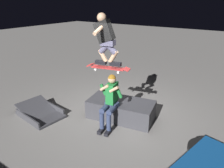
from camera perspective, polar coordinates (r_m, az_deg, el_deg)
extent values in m
plane|color=slate|center=(5.84, 1.40, -8.19)|extent=(40.00, 40.00, 0.00)
cube|color=#38383D|center=(5.56, 2.43, -6.99)|extent=(1.84, 1.12, 0.49)
cube|color=#2D3856|center=(5.15, 0.00, -5.58)|extent=(0.32, 0.20, 0.12)
cube|color=#1E7233|center=(5.02, 0.00, -2.44)|extent=(0.26, 0.37, 0.50)
sphere|color=tan|center=(4.88, 0.00, 1.31)|extent=(0.20, 0.20, 0.20)
sphere|color=#8A5F19|center=(4.87, 0.00, 1.53)|extent=(0.19, 0.19, 0.19)
cylinder|color=#1E7233|center=(4.87, 1.88, -2.29)|extent=(0.20, 0.11, 0.29)
cylinder|color=tan|center=(4.77, 0.56, -1.49)|extent=(0.25, 0.11, 0.19)
cylinder|color=#1E7233|center=(5.01, -2.37, -1.54)|extent=(0.20, 0.11, 0.29)
cylinder|color=tan|center=(4.86, -2.05, -1.04)|extent=(0.25, 0.11, 0.19)
cylinder|color=#2D3856|center=(4.97, 0.04, -6.95)|extent=(0.21, 0.42, 0.14)
cylinder|color=#2D3856|center=(4.95, -0.90, -10.68)|extent=(0.11, 0.11, 0.45)
cube|color=black|center=(5.04, -1.12, -13.14)|extent=(0.15, 0.27, 0.08)
cylinder|color=#2D3856|center=(5.03, -1.86, -6.56)|extent=(0.21, 0.42, 0.14)
cylinder|color=#2D3856|center=(5.01, -2.80, -10.23)|extent=(0.11, 0.11, 0.45)
cube|color=black|center=(5.10, -3.01, -12.66)|extent=(0.15, 0.27, 0.08)
cube|color=#B72D2D|center=(4.75, -1.07, 4.50)|extent=(0.82, 0.36, 0.03)
cube|color=#B72D2D|center=(4.93, -5.91, 5.30)|extent=(0.16, 0.22, 0.06)
cube|color=#B72D2D|center=(4.59, 4.11, 4.09)|extent=(0.16, 0.22, 0.06)
cube|color=#99999E|center=(4.87, -4.11, 4.58)|extent=(0.09, 0.17, 0.03)
cylinder|color=white|center=(4.80, -4.58, 4.00)|extent=(0.06, 0.04, 0.05)
cylinder|color=white|center=(4.95, -3.64, 4.60)|extent=(0.06, 0.04, 0.05)
cube|color=#99999E|center=(4.65, 2.10, 3.81)|extent=(0.09, 0.17, 0.03)
cylinder|color=white|center=(4.58, 1.71, 3.19)|extent=(0.06, 0.04, 0.05)
cylinder|color=white|center=(4.74, 2.48, 3.84)|extent=(0.06, 0.04, 0.05)
cube|color=black|center=(4.78, -3.07, 6.00)|extent=(0.27, 0.15, 0.08)
cube|color=black|center=(4.65, 0.96, 5.54)|extent=(0.27, 0.15, 0.08)
cylinder|color=tan|center=(4.72, -2.52, 7.80)|extent=(0.25, 0.15, 0.31)
cylinder|color=#54526C|center=(4.65, -1.74, 10.11)|extent=(0.35, 0.19, 0.33)
cylinder|color=tan|center=(4.62, 0.35, 7.51)|extent=(0.25, 0.15, 0.31)
cylinder|color=#54526C|center=(4.60, -0.49, 10.01)|extent=(0.35, 0.19, 0.33)
cube|color=#54526C|center=(4.61, -1.12, 11.28)|extent=(0.33, 0.26, 0.12)
cube|color=black|center=(4.60, -2.09, 14.28)|extent=(0.49, 0.31, 0.52)
sphere|color=tan|center=(4.59, -2.86, 17.77)|extent=(0.20, 0.20, 0.20)
cylinder|color=tan|center=(4.40, -3.56, 14.69)|extent=(0.17, 0.45, 0.19)
cylinder|color=tan|center=(4.80, -1.21, 15.34)|extent=(0.17, 0.45, 0.19)
cube|color=#38383D|center=(6.08, -19.00, -7.91)|extent=(1.34, 0.96, 0.06)
cube|color=#38383D|center=(6.04, -19.09, -7.30)|extent=(1.29, 0.95, 0.40)
cube|color=#38383D|center=(5.85, -22.20, -8.87)|extent=(1.12, 0.17, 0.19)
cube|color=#38383D|center=(6.26, -16.17, -5.96)|extent=(1.12, 0.17, 0.19)
cylinder|color=black|center=(3.40, 24.44, -16.13)|extent=(0.51, 0.51, 0.06)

